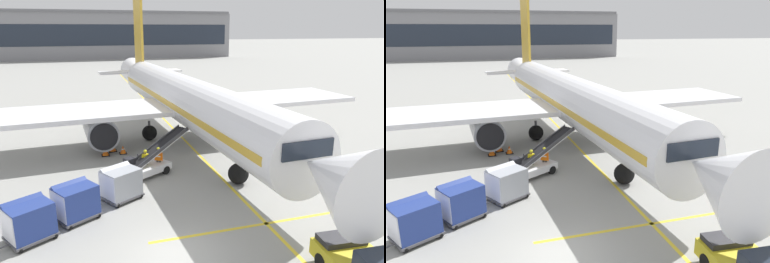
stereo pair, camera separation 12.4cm
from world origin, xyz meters
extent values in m
plane|color=gray|center=(0.00, 0.00, 0.00)|extent=(600.00, 600.00, 0.00)
cylinder|color=white|center=(5.07, 15.59, 3.63)|extent=(5.78, 31.55, 3.83)
cube|color=gold|center=(5.07, 15.59, 3.63)|extent=(5.74, 30.30, 0.46)
cone|color=white|center=(6.17, -1.98, 3.63)|extent=(3.87, 4.04, 3.63)
cone|color=white|center=(3.90, 34.30, 3.91)|extent=(3.63, 6.31, 3.25)
cube|color=white|center=(-3.18, 15.86, 3.05)|extent=(15.26, 7.19, 0.36)
cylinder|color=#93969E|center=(-2.05, 15.30, 1.69)|extent=(2.62, 4.22, 2.37)
cylinder|color=black|center=(-1.92, 13.21, 1.69)|extent=(2.02, 0.25, 2.02)
cube|color=white|center=(13.23, 16.88, 3.05)|extent=(15.26, 7.19, 0.36)
cylinder|color=#93969E|center=(12.18, 16.19, 1.69)|extent=(2.62, 4.22, 2.37)
cylinder|color=black|center=(12.31, 14.10, 1.69)|extent=(2.02, 0.25, 2.02)
cube|color=gold|center=(4.00, 32.77, 9.10)|extent=(0.51, 3.77, 9.41)
cube|color=white|center=(4.02, 32.46, 4.20)|extent=(10.27, 3.14, 0.20)
cube|color=#1E2633|center=(6.01, 0.69, 4.20)|extent=(2.78, 1.89, 0.84)
cylinder|color=#47474C|center=(5.66, 6.19, 1.18)|extent=(0.22, 0.22, 1.06)
sphere|color=black|center=(5.66, 6.19, 0.65)|extent=(1.30, 1.30, 1.30)
cylinder|color=#47474C|center=(2.11, 16.97, 1.18)|extent=(0.22, 0.22, 1.06)
sphere|color=black|center=(2.11, 16.97, 0.65)|extent=(1.30, 1.30, 1.30)
cylinder|color=#47474C|center=(7.84, 17.33, 1.18)|extent=(0.22, 0.22, 1.06)
sphere|color=black|center=(7.84, 17.33, 0.65)|extent=(1.30, 1.30, 1.30)
cube|color=silver|center=(0.30, 9.05, 0.50)|extent=(3.74, 3.09, 0.44)
cube|color=black|center=(-0.69, 8.89, 1.07)|extent=(0.80, 0.79, 0.70)
cylinder|color=#333338|center=(-0.10, 9.23, 1.12)|extent=(0.08, 0.08, 0.80)
cube|color=silver|center=(1.38, 9.67, 1.62)|extent=(4.72, 3.26, 1.94)
cube|color=black|center=(1.38, 9.67, 1.71)|extent=(4.53, 3.07, 1.79)
cube|color=#333338|center=(1.61, 9.29, 1.74)|extent=(4.24, 2.50, 1.98)
cube|color=#333338|center=(1.16, 10.06, 1.74)|extent=(4.24, 2.50, 1.98)
cylinder|color=black|center=(1.70, 9.01, 0.28)|extent=(0.58, 0.45, 0.56)
cylinder|color=black|center=(0.96, 10.28, 0.28)|extent=(0.58, 0.45, 0.56)
cylinder|color=black|center=(-0.36, 7.81, 0.28)|extent=(0.58, 0.45, 0.56)
cylinder|color=black|center=(-1.10, 9.08, 0.28)|extent=(0.58, 0.45, 0.56)
cube|color=#515156|center=(-1.53, 6.12, 0.21)|extent=(2.53, 2.39, 0.12)
cylinder|color=#4C4C51|center=(-2.69, 5.44, 0.20)|extent=(0.64, 0.41, 0.07)
cube|color=#9EA3AD|center=(-1.53, 6.12, 1.02)|extent=(2.40, 2.25, 1.50)
cube|color=#9EA3AD|center=(-1.74, 6.48, 1.54)|extent=(2.02, 1.64, 0.74)
cube|color=silver|center=(-2.36, 5.64, 1.02)|extent=(0.75, 1.26, 1.38)
sphere|color=black|center=(-2.56, 6.31, 0.15)|extent=(0.30, 0.30, 0.30)
sphere|color=black|center=(-1.88, 5.13, 0.15)|extent=(0.30, 0.30, 0.30)
sphere|color=black|center=(-1.18, 7.11, 0.15)|extent=(0.30, 0.30, 0.30)
sphere|color=black|center=(-0.49, 5.94, 0.15)|extent=(0.30, 0.30, 0.30)
cube|color=#515156|center=(-3.97, 4.51, 0.21)|extent=(2.53, 2.39, 0.12)
cylinder|color=#4C4C51|center=(-5.13, 3.83, 0.20)|extent=(0.64, 0.41, 0.07)
cube|color=navy|center=(-3.97, 4.51, 1.02)|extent=(2.40, 2.25, 1.50)
cube|color=navy|center=(-4.18, 4.86, 1.54)|extent=(2.02, 1.64, 0.74)
cube|color=silver|center=(-4.80, 4.02, 1.02)|extent=(0.75, 1.26, 1.38)
sphere|color=black|center=(-5.00, 4.69, 0.15)|extent=(0.30, 0.30, 0.30)
sphere|color=black|center=(-4.32, 3.52, 0.15)|extent=(0.30, 0.30, 0.30)
sphere|color=black|center=(-3.62, 5.50, 0.15)|extent=(0.30, 0.30, 0.30)
sphere|color=black|center=(-2.93, 4.32, 0.15)|extent=(0.30, 0.30, 0.30)
cube|color=#515156|center=(-5.99, 3.13, 0.21)|extent=(2.53, 2.39, 0.12)
cylinder|color=#4C4C51|center=(-7.15, 2.45, 0.20)|extent=(0.64, 0.41, 0.07)
cube|color=navy|center=(-5.99, 3.13, 1.02)|extent=(2.40, 2.25, 1.50)
cube|color=navy|center=(-6.19, 3.49, 1.54)|extent=(2.02, 1.64, 0.74)
cube|color=silver|center=(-6.82, 2.64, 1.02)|extent=(0.75, 1.26, 1.38)
sphere|color=black|center=(-7.02, 3.31, 0.15)|extent=(0.30, 0.30, 0.30)
sphere|color=black|center=(-6.34, 2.14, 0.15)|extent=(0.30, 0.30, 0.30)
sphere|color=black|center=(-5.64, 4.12, 0.15)|extent=(0.30, 0.30, 0.30)
sphere|color=black|center=(-4.95, 2.94, 0.15)|extent=(0.30, 0.30, 0.30)
cube|color=#28282D|center=(6.29, -2.50, 1.15)|extent=(1.85, 1.10, 0.24)
cylinder|color=black|center=(7.19, -2.86, 0.38)|extent=(0.34, 0.78, 0.76)
cylinder|color=black|center=(5.35, -2.72, 0.38)|extent=(0.34, 0.78, 0.76)
cylinder|color=#514C42|center=(0.49, 9.31, 0.43)|extent=(0.15, 0.15, 0.86)
cylinder|color=#514C42|center=(0.33, 9.23, 0.43)|extent=(0.15, 0.15, 0.86)
cube|color=yellow|center=(0.41, 9.27, 1.15)|extent=(0.45, 0.38, 0.58)
cube|color=white|center=(0.46, 9.16, 1.15)|extent=(0.31, 0.15, 0.08)
sphere|color=brown|center=(0.41, 9.27, 1.56)|extent=(0.21, 0.21, 0.21)
sphere|color=yellow|center=(0.41, 9.27, 1.63)|extent=(0.23, 0.23, 0.23)
cylinder|color=yellow|center=(0.63, 9.37, 1.10)|extent=(0.09, 0.09, 0.56)
cylinder|color=yellow|center=(0.19, 9.17, 1.10)|extent=(0.09, 0.09, 0.56)
cylinder|color=#514C42|center=(-1.15, 6.87, 0.43)|extent=(0.15, 0.15, 0.86)
cylinder|color=#514C42|center=(-1.06, 7.03, 0.43)|extent=(0.15, 0.15, 0.86)
cube|color=yellow|center=(-1.10, 6.95, 1.15)|extent=(0.40, 0.45, 0.58)
cube|color=white|center=(-1.21, 7.02, 1.15)|extent=(0.18, 0.30, 0.08)
sphere|color=#9E7051|center=(-1.10, 6.95, 1.56)|extent=(0.21, 0.21, 0.21)
sphere|color=yellow|center=(-1.10, 6.95, 1.63)|extent=(0.23, 0.23, 0.23)
cylinder|color=yellow|center=(-1.22, 6.75, 1.10)|extent=(0.09, 0.09, 0.56)
cylinder|color=yellow|center=(-0.98, 7.16, 1.10)|extent=(0.09, 0.09, 0.56)
cylinder|color=#514C42|center=(1.40, 9.45, 0.43)|extent=(0.15, 0.15, 0.86)
cylinder|color=#514C42|center=(1.25, 9.54, 0.43)|extent=(0.15, 0.15, 0.86)
cube|color=orange|center=(1.33, 9.49, 1.15)|extent=(0.45, 0.40, 0.58)
cube|color=white|center=(1.26, 9.38, 1.15)|extent=(0.30, 0.18, 0.08)
sphere|color=#9E7051|center=(1.33, 9.49, 1.56)|extent=(0.21, 0.21, 0.21)
sphere|color=yellow|center=(1.33, 9.49, 1.63)|extent=(0.23, 0.23, 0.23)
cylinder|color=orange|center=(1.53, 9.37, 1.10)|extent=(0.09, 0.09, 0.56)
cylinder|color=orange|center=(1.12, 9.61, 1.10)|extent=(0.09, 0.09, 0.56)
cube|color=black|center=(-0.53, 14.02, 0.03)|extent=(0.56, 0.56, 0.05)
cone|color=orange|center=(-0.53, 14.02, 0.35)|extent=(0.45, 0.45, 0.59)
cylinder|color=white|center=(-0.53, 14.02, 0.38)|extent=(0.25, 0.25, 0.07)
cube|color=black|center=(-1.86, 13.94, 0.03)|extent=(0.61, 0.61, 0.05)
cone|color=orange|center=(-1.86, 13.94, 0.37)|extent=(0.49, 0.49, 0.64)
cylinder|color=white|center=(-1.86, 13.94, 0.40)|extent=(0.27, 0.27, 0.08)
cube|color=black|center=(-1.25, 14.81, 0.03)|extent=(0.66, 0.66, 0.05)
cone|color=orange|center=(-1.25, 14.81, 0.40)|extent=(0.52, 0.52, 0.69)
cylinder|color=white|center=(-1.25, 14.81, 0.43)|extent=(0.29, 0.29, 0.08)
cube|color=yellow|center=(5.00, 15.59, 0.00)|extent=(0.20, 110.00, 0.01)
cube|color=yellow|center=(5.07, 1.26, 0.00)|extent=(12.00, 0.20, 0.01)
cube|color=gray|center=(-9.51, 115.40, 7.04)|extent=(112.15, 18.53, 14.08)
cube|color=#1E2633|center=(-9.51, 106.09, 7.39)|extent=(108.79, 0.10, 6.34)
cube|color=slate|center=(-9.51, 113.55, 14.43)|extent=(111.03, 15.75, 0.70)
camera|label=1|loc=(-3.31, -13.22, 9.33)|focal=34.32mm
camera|label=2|loc=(-3.19, -13.26, 9.33)|focal=34.32mm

